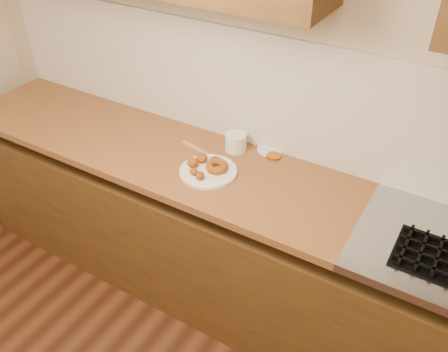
# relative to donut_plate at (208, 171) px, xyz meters

# --- Properties ---
(wall_back) EXTENTS (4.00, 0.02, 2.70)m
(wall_back) POSITION_rel_donut_plate_xyz_m (0.23, 0.36, 0.44)
(wall_back) COLOR #C9B395
(wall_back) RESTS_ON ground
(base_cabinet) EXTENTS (3.60, 0.60, 0.77)m
(base_cabinet) POSITION_rel_donut_plate_xyz_m (0.23, 0.05, -0.52)
(base_cabinet) COLOR #533515
(base_cabinet) RESTS_ON floor
(butcher_block) EXTENTS (2.30, 0.62, 0.04)m
(butcher_block) POSITION_rel_donut_plate_xyz_m (-0.42, 0.05, -0.03)
(butcher_block) COLOR brown
(butcher_block) RESTS_ON base_cabinet
(backsplash) EXTENTS (3.60, 0.02, 0.60)m
(backsplash) POSITION_rel_donut_plate_xyz_m (0.23, 0.35, 0.29)
(backsplash) COLOR beige
(backsplash) RESTS_ON wall_back
(donut_plate) EXTENTS (0.28, 0.28, 0.02)m
(donut_plate) POSITION_rel_donut_plate_xyz_m (0.00, 0.00, 0.00)
(donut_plate) COLOR silver
(donut_plate) RESTS_ON butcher_block
(ring_donut) EXTENTS (0.15, 0.15, 0.05)m
(ring_donut) POSITION_rel_donut_plate_xyz_m (0.03, 0.02, 0.03)
(ring_donut) COLOR #9B4D18
(ring_donut) RESTS_ON donut_plate
(fried_dough_chunks) EXTENTS (0.16, 0.22, 0.05)m
(fried_dough_chunks) POSITION_rel_donut_plate_xyz_m (-0.04, 0.01, 0.03)
(fried_dough_chunks) COLOR #9B4D18
(fried_dough_chunks) RESTS_ON donut_plate
(plastic_tub) EXTENTS (0.13, 0.13, 0.09)m
(plastic_tub) POSITION_rel_donut_plate_xyz_m (0.01, 0.25, 0.04)
(plastic_tub) COLOR silver
(plastic_tub) RESTS_ON butcher_block
(tub_lid) EXTENTS (0.15, 0.15, 0.01)m
(tub_lid) POSITION_rel_donut_plate_xyz_m (0.17, 0.33, -0.00)
(tub_lid) COLOR silver
(tub_lid) RESTS_ON butcher_block
(brass_jar_lid) EXTENTS (0.09, 0.09, 0.01)m
(brass_jar_lid) POSITION_rel_donut_plate_xyz_m (0.21, 0.28, -0.00)
(brass_jar_lid) COLOR #B66A1B
(brass_jar_lid) RESTS_ON butcher_block
(wooden_utensil) EXTENTS (0.19, 0.06, 0.01)m
(wooden_utensil) POSITION_rel_donut_plate_xyz_m (-0.17, 0.14, -0.00)
(wooden_utensil) COLOR #A0774C
(wooden_utensil) RESTS_ON butcher_block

